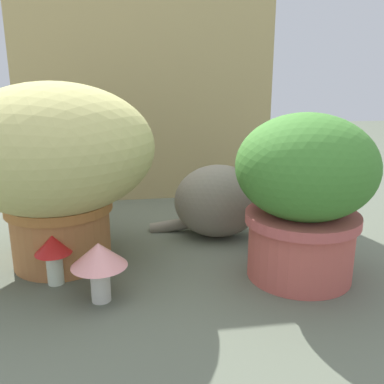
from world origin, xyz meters
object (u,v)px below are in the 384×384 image
(leafy_planter, at_px, (304,191))
(cat, at_px, (224,197))
(grass_planter, at_px, (55,159))
(mushroom_ornament_pink, at_px, (99,259))
(mushroom_ornament_red, at_px, (53,250))

(leafy_planter, distance_m, cat, 0.32)
(cat, bearing_deg, grass_planter, -166.12)
(grass_planter, bearing_deg, cat, 13.88)
(grass_planter, distance_m, mushroom_ornament_pink, 0.30)
(cat, bearing_deg, leafy_planter, -66.60)
(cat, xyz_separation_m, mushroom_ornament_pink, (-0.35, -0.33, -0.02))
(cat, bearing_deg, mushroom_ornament_red, -152.74)
(grass_planter, relative_size, mushroom_ornament_pink, 3.67)
(leafy_planter, height_order, mushroom_ornament_red, leafy_planter)
(cat, height_order, mushroom_ornament_red, cat)
(leafy_planter, xyz_separation_m, cat, (-0.12, 0.28, -0.09))
(grass_planter, xyz_separation_m, leafy_planter, (0.58, -0.17, -0.06))
(mushroom_ornament_red, height_order, mushroom_ornament_pink, mushroom_ornament_pink)
(mushroom_ornament_red, relative_size, mushroom_ornament_pink, 0.90)
(mushroom_ornament_pink, bearing_deg, cat, 43.66)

